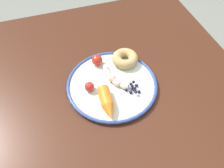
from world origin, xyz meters
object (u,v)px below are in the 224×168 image
dining_table (118,102)px  tomato_mid (89,87)px  carrot_orange (107,103)px  banana (113,78)px  plate (112,84)px  blueberry_pile (133,88)px  donut (125,59)px  tomato_near (97,60)px

dining_table → tomato_mid: (0.03, 0.10, 0.11)m
carrot_orange → tomato_mid: carrot_orange is taller
banana → tomato_mid: bearing=101.3°
dining_table → plate: (0.03, 0.01, 0.09)m
blueberry_pile → donut: bearing=-8.0°
plate → tomato_near: size_ratio=7.98×
plate → banana: bearing=-24.8°
banana → blueberry_pile: (-0.07, -0.06, -0.01)m
dining_table → tomato_near: bearing=15.1°
tomato_near → dining_table: bearing=-164.9°
blueberry_pile → carrot_orange: bearing=110.2°
blueberry_pile → tomato_mid: bearing=72.4°
donut → blueberry_pile: 0.14m
carrot_orange → tomato_mid: (0.09, 0.04, -0.00)m
plate → donut: 0.12m
dining_table → tomato_near: size_ratio=26.71×
banana → tomato_near: 0.10m
blueberry_pile → tomato_near: (0.16, 0.09, 0.01)m
banana → carrot_orange: (-0.11, 0.05, 0.01)m
blueberry_pile → tomato_near: tomato_near is taller
plate → tomato_near: tomato_near is taller
carrot_orange → tomato_mid: bearing=23.6°
dining_table → donut: (0.12, -0.07, 0.11)m
dining_table → blueberry_pile: 0.11m
banana → dining_table: bearing=-171.9°
plate → tomato_mid: size_ratio=9.54×
plate → tomato_near: (0.11, 0.02, 0.02)m
carrot_orange → blueberry_pile: size_ratio=2.24×
banana → donut: size_ratio=1.41×
dining_table → tomato_mid: size_ratio=31.94×
tomato_near → plate: bearing=-168.7°
carrot_orange → tomato_near: size_ratio=3.06×
plate → tomato_mid: 0.09m
dining_table → tomato_near: (0.14, 0.04, 0.11)m
dining_table → banana: 0.11m
tomato_mid → blueberry_pile: bearing=-107.6°
carrot_orange → banana: bearing=-27.2°
donut → tomato_near: (0.02, 0.11, 0.00)m
plate → blueberry_pile: bearing=-126.1°
dining_table → plate: 0.09m
donut → tomato_mid: 0.19m
carrot_orange → blueberry_pile: 0.12m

